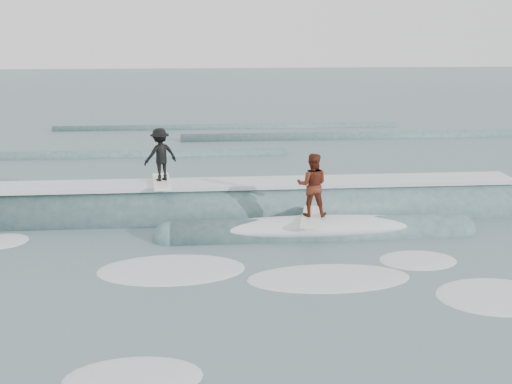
{
  "coord_description": "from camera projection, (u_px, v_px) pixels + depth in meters",
  "views": [
    {
      "loc": [
        -1.42,
        -14.36,
        6.19
      ],
      "look_at": [
        0.0,
        3.28,
        1.1
      ],
      "focal_mm": 40.0,
      "sensor_mm": 36.0,
      "label": 1
    }
  ],
  "objects": [
    {
      "name": "ground",
      "position": [
        266.0,
        264.0,
        15.57
      ],
      "size": [
        160.0,
        160.0,
        0.0
      ],
      "primitive_type": "plane",
      "color": "#425D60",
      "rests_on": "ground"
    },
    {
      "name": "whitewater",
      "position": [
        289.0,
        281.0,
        14.49
      ],
      "size": [
        15.38,
        8.7,
        0.1
      ],
      "color": "white",
      "rests_on": "ground"
    },
    {
      "name": "breaking_wave",
      "position": [
        263.0,
        216.0,
        19.35
      ],
      "size": [
        21.23,
        3.91,
        2.26
      ],
      "color": "#345358",
      "rests_on": "ground"
    },
    {
      "name": "far_swells",
      "position": [
        244.0,
        141.0,
        32.52
      ],
      "size": [
        38.45,
        8.65,
        0.8
      ],
      "color": "#345358",
      "rests_on": "ground"
    },
    {
      "name": "surfer_red",
      "position": [
        312.0,
        187.0,
        17.26
      ],
      "size": [
        1.06,
        2.07,
        2.04
      ],
      "color": "white",
      "rests_on": "ground"
    },
    {
      "name": "surfer_black",
      "position": [
        160.0,
        157.0,
        18.85
      ],
      "size": [
        1.31,
        2.05,
        1.85
      ],
      "color": "white",
      "rests_on": "ground"
    }
  ]
}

